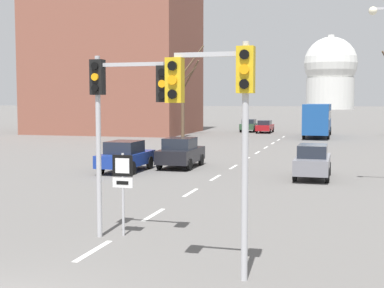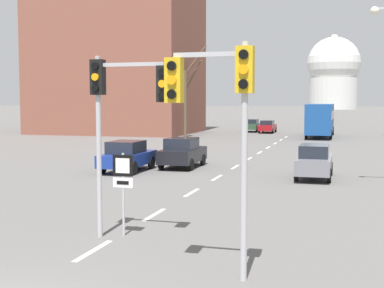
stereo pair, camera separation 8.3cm
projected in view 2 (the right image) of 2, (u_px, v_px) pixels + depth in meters
The scene contains 24 objects.
lane_stripe_0 at pixel (93, 251), 13.57m from camera, with size 0.16×2.00×0.01m, color silver.
lane_stripe_1 at pixel (154, 215), 17.88m from camera, with size 0.16×2.00×0.01m, color silver.
lane_stripe_2 at pixel (192, 192), 22.18m from camera, with size 0.16×2.00×0.01m, color silver.
lane_stripe_3 at pixel (217, 178), 26.49m from camera, with size 0.16×2.00×0.01m, color silver.
lane_stripe_4 at pixel (235, 167), 30.80m from camera, with size 0.16×2.00×0.01m, color silver.
lane_stripe_5 at pixel (249, 159), 35.11m from camera, with size 0.16×2.00×0.01m, color silver.
lane_stripe_6 at pixel (260, 153), 39.42m from camera, with size 0.16×2.00×0.01m, color silver.
lane_stripe_7 at pixel (268, 147), 43.73m from camera, with size 0.16×2.00×0.01m, color silver.
lane_stripe_8 at pixel (275, 143), 48.04m from camera, with size 0.16×2.00×0.01m, color silver.
lane_stripe_9 at pixel (281, 140), 52.35m from camera, with size 0.16×2.00×0.01m, color silver.
lane_stripe_10 at pixel (286, 137), 56.66m from camera, with size 0.16×2.00×0.01m, color silver.
traffic_signal_centre_tall at pixel (121, 100), 14.49m from camera, with size 2.28×0.34×5.02m.
traffic_signal_near_right at pixel (220, 101), 11.16m from camera, with size 1.89×0.34×5.02m.
route_sign_post at pixel (123, 180), 14.96m from camera, with size 0.60×0.08×2.34m.
sedan_near_left at pixel (268, 126), 63.98m from camera, with size 1.75×4.52×1.51m.
sedan_near_right at pixel (127, 156), 28.79m from camera, with size 1.93×4.24×1.66m.
sedan_mid_centre at pixel (314, 161), 26.18m from camera, with size 1.68×4.25×1.67m.
sedan_far_left at pixel (252, 125), 65.87m from camera, with size 1.84×4.00×1.57m.
sedan_far_right at pixel (182, 152), 30.52m from camera, with size 1.91×4.06×1.72m.
city_bus at pixel (320, 118), 56.22m from camera, with size 2.66×10.80×3.48m.
bare_tree_left_near at pixel (185, 100), 56.35m from camera, with size 3.62×1.96×8.02m.
bare_tree_left_far at pixel (185, 93), 60.01m from camera, with size 2.75×3.53×10.08m.
capitol_dome at pixel (334, 73), 245.79m from camera, with size 24.14×24.14×34.09m.
apartment_block_left at pixel (118, 40), 63.74m from camera, with size 18.00×14.00×22.18m, color brown.
Camera 2 is at (6.11, -7.65, 3.79)m, focal length 50.00 mm.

